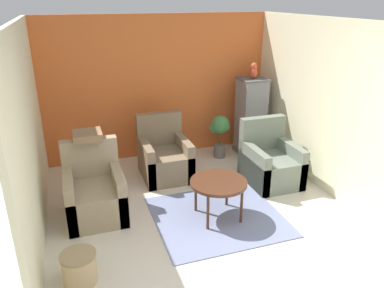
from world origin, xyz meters
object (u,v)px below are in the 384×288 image
Objects in this scene: wicker_basket at (79,267)px; armchair_right at (270,164)px; coffee_table at (218,184)px; birdcage at (251,117)px; potted_plant at (220,130)px; armchair_left at (95,194)px; armchair_middle at (164,158)px; parrot at (253,71)px.

armchair_right is at bearing 24.87° from wicker_basket.
coffee_table is at bearing -149.07° from armchair_right.
birdcage is 0.63m from potted_plant.
potted_plant is at bearing -178.23° from birdcage.
armchair_left is at bearing -156.21° from birdcage.
armchair_middle is 2.69× the size of wicker_basket.
potted_plant is (-0.60, -0.02, -0.17)m from birdcage.
armchair_left is 2.61m from potted_plant.
coffee_table is 2.03× the size of wicker_basket.
coffee_table is 2.52m from parrot.
birdcage is 3.86× the size of wicker_basket.
armchair_left is at bearing 77.54° from wicker_basket.
coffee_table is 0.94× the size of potted_plant.
parrot is (2.88, 1.27, 1.21)m from armchair_left.
armchair_left is 3.17m from birdcage.
birdcage is (0.23, 1.15, 0.38)m from armchair_right.
coffee_table reaches higher than wicker_basket.
wicker_basket is at bearing -135.71° from potted_plant.
armchair_left is 0.70× the size of birdcage.
potted_plant is at bearing 44.29° from wicker_basket.
armchair_right is at bearing 2.50° from armchair_left.
potted_plant reaches higher than wicker_basket.
armchair_right is 1.24× the size of potted_plant.
armchair_middle is (-1.49, 0.72, 0.00)m from armchair_right.
parrot is (-0.00, 0.00, 0.82)m from birdcage.
armchair_middle is 0.70× the size of birdcage.
birdcage is 0.82m from parrot.
potted_plant is at bearing 28.76° from armchair_left.
armchair_middle is 3.45× the size of parrot.
armchair_right is at bearing -101.26° from parrot.
parrot is at bearing 38.53° from wicker_basket.
parrot is (1.38, 1.85, 1.03)m from coffee_table.
coffee_table is at bearing -113.12° from potted_plant.
wicker_basket is at bearing -102.46° from armchair_left.
wicker_basket is (-1.43, -2.08, -0.12)m from armchair_middle.
birdcage is 1.78× the size of potted_plant.
birdcage is at bearing 53.17° from coffee_table.
coffee_table is 1.35m from armchair_right.
potted_plant is at bearing 20.18° from armchair_middle.
birdcage reaches higher than potted_plant.
armchair_right is 0.70× the size of birdcage.
parrot reaches higher than armchair_left.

